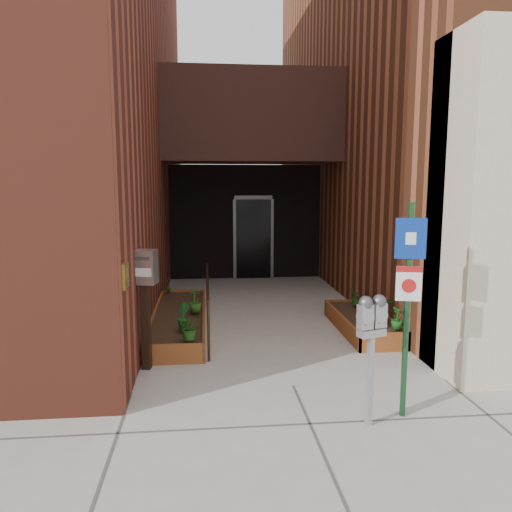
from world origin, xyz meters
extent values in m
plane|color=#9E9991|center=(0.00, 0.00, 0.00)|extent=(80.00, 80.00, 0.00)
cube|color=brown|center=(6.00, 7.15, 5.00)|extent=(8.00, 13.70, 10.00)
cube|color=beige|center=(2.55, 0.20, 2.20)|extent=(1.10, 1.20, 4.40)
cube|color=black|center=(0.00, 6.00, 4.00)|extent=(4.20, 2.00, 2.00)
cube|color=black|center=(0.00, 7.40, 1.50)|extent=(4.00, 0.30, 3.00)
cube|color=black|center=(0.20, 7.22, 1.05)|extent=(0.90, 0.06, 2.10)
cube|color=#B79338|center=(-1.99, -0.20, 1.50)|extent=(0.04, 0.30, 0.30)
cube|color=brown|center=(-1.55, 0.92, 0.15)|extent=(0.90, 0.04, 0.30)
cube|color=brown|center=(-1.55, 4.48, 0.15)|extent=(0.90, 0.04, 0.30)
cube|color=brown|center=(-1.98, 2.70, 0.15)|extent=(0.04, 3.60, 0.30)
cube|color=brown|center=(-1.12, 2.70, 0.15)|extent=(0.04, 3.60, 0.30)
cube|color=black|center=(-1.55, 2.70, 0.13)|extent=(0.82, 3.52, 0.26)
cube|color=brown|center=(1.60, 1.12, 0.15)|extent=(0.80, 0.04, 0.30)
cube|color=brown|center=(1.60, 3.28, 0.15)|extent=(0.80, 0.04, 0.30)
cube|color=brown|center=(1.22, 2.20, 0.15)|extent=(0.04, 2.20, 0.30)
cube|color=brown|center=(1.98, 2.20, 0.15)|extent=(0.04, 2.20, 0.30)
cube|color=black|center=(1.60, 2.20, 0.13)|extent=(0.72, 2.12, 0.26)
cylinder|color=black|center=(-1.05, 1.00, 0.45)|extent=(0.04, 0.04, 0.90)
cylinder|color=black|center=(-1.05, 4.30, 0.45)|extent=(0.04, 0.04, 0.90)
cylinder|color=black|center=(-1.05, 2.65, 0.88)|extent=(0.04, 3.30, 0.04)
cube|color=#A7A8AA|center=(0.61, -1.08, 0.49)|extent=(0.07, 0.07, 0.98)
cube|color=#A7A8AA|center=(0.61, -1.08, 1.01)|extent=(0.31, 0.20, 0.08)
cube|color=#A7A8AA|center=(0.53, -1.11, 1.19)|extent=(0.17, 0.14, 0.25)
sphere|color=#59595B|center=(0.53, -1.11, 1.34)|extent=(0.14, 0.14, 0.14)
cube|color=white|center=(0.55, -1.16, 1.21)|extent=(0.09, 0.03, 0.05)
cube|color=#B21414|center=(0.55, -1.16, 1.13)|extent=(0.09, 0.03, 0.03)
cube|color=#A7A8AA|center=(0.69, -1.06, 1.19)|extent=(0.17, 0.14, 0.25)
sphere|color=#59595B|center=(0.69, -1.06, 1.34)|extent=(0.14, 0.14, 0.14)
cube|color=white|center=(0.70, -1.11, 1.21)|extent=(0.09, 0.03, 0.05)
cube|color=#B21414|center=(0.70, -1.11, 1.13)|extent=(0.09, 0.03, 0.03)
cube|color=#153B1D|center=(1.05, -0.91, 1.17)|extent=(0.06, 0.06, 2.34)
cube|color=navy|center=(1.05, -0.94, 1.97)|extent=(0.32, 0.09, 0.43)
cube|color=white|center=(1.05, -0.94, 1.97)|extent=(0.11, 0.04, 0.13)
cube|color=white|center=(1.05, -0.94, 1.49)|extent=(0.26, 0.08, 0.37)
cube|color=#B21414|center=(1.05, -0.94, 1.64)|extent=(0.26, 0.07, 0.06)
cylinder|color=#B21414|center=(1.04, -0.95, 1.47)|extent=(0.15, 0.04, 0.15)
cube|color=black|center=(-1.90, 0.80, 0.60)|extent=(0.13, 0.13, 1.21)
cube|color=#B4B4B6|center=(-1.90, 0.80, 1.42)|extent=(0.37, 0.30, 0.46)
cube|color=#59595B|center=(-1.93, 0.68, 1.56)|extent=(0.24, 0.06, 0.04)
cube|color=white|center=(-1.93, 0.68, 1.37)|extent=(0.26, 0.06, 0.11)
imported|color=#205017|center=(-1.31, 1.10, 0.48)|extent=(0.40, 0.40, 0.37)
imported|color=#19571A|center=(-1.44, 1.61, 0.50)|extent=(0.27, 0.27, 0.41)
imported|color=#2A621C|center=(-1.27, 2.63, 0.50)|extent=(0.32, 0.32, 0.41)
imported|color=#255618|center=(-1.85, 4.30, 0.46)|extent=(0.19, 0.19, 0.33)
imported|color=#185419|center=(1.85, 1.30, 0.47)|extent=(0.27, 0.27, 0.34)
imported|color=#19581F|center=(1.85, 1.76, 0.49)|extent=(0.20, 0.20, 0.37)
imported|color=#224E16|center=(1.67, 2.83, 0.45)|extent=(0.37, 0.37, 0.30)
camera|label=1|loc=(-1.08, -5.89, 2.55)|focal=35.00mm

